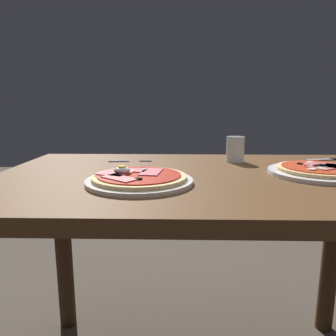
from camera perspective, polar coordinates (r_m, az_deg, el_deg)
The scene contains 6 objects.
dining_table at distance 0.99m, azimuth 6.61°, elevation -8.06°, with size 1.27×0.78×0.77m.
pizza_foreground at distance 0.83m, azimuth -5.33°, elevation -1.98°, with size 0.28×0.28×0.05m.
pizza_across_left at distance 1.05m, azimuth 25.51°, elevation -0.40°, with size 0.29×0.29×0.03m.
water_glass_near at distance 1.18m, azimuth 12.08°, elevation 3.03°, with size 0.07×0.07×0.09m.
fork at distance 1.17m, azimuth -7.51°, elevation 1.27°, with size 0.16×0.03×0.00m.
knife at distance 1.35m, azimuth 27.61°, elevation 1.46°, with size 0.19×0.07×0.01m.
Camera 1 is at (-0.09, -0.93, 0.98)m, focal length 33.61 mm.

